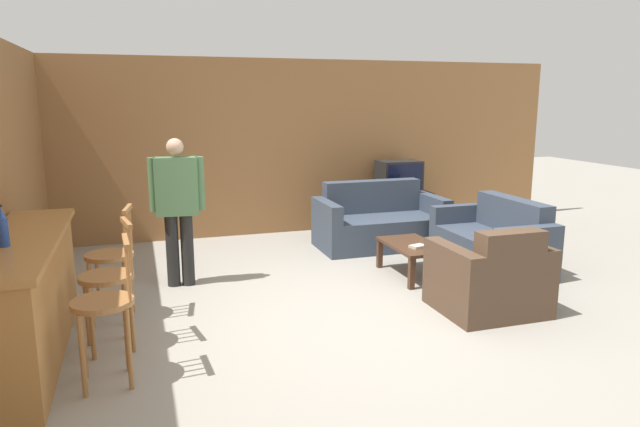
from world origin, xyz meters
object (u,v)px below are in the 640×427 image
at_px(armchair_near, 490,280).
at_px(loveseat_right, 493,243).
at_px(tv, 399,177).
at_px(bar_chair_far, 112,261).
at_px(book_on_table, 418,246).
at_px(bar_chair_mid, 109,283).
at_px(bottle, 2,228).
at_px(person_by_window, 178,204).
at_px(tv_unit, 398,211).
at_px(coffee_table, 413,249).
at_px(couch_far, 379,224).
at_px(bar_chair_near, 105,310).

relative_size(armchair_near, loveseat_right, 0.62).
bearing_deg(armchair_near, tv, 78.83).
height_order(bar_chair_far, book_on_table, bar_chair_far).
height_order(bar_chair_mid, bottle, bottle).
relative_size(bar_chair_far, person_by_window, 0.66).
xyz_separation_m(bar_chair_mid, tv_unit, (4.13, 3.25, -0.27)).
distance_m(coffee_table, book_on_table, 0.18).
distance_m(bar_chair_mid, coffee_table, 3.41).
xyz_separation_m(armchair_near, person_by_window, (-2.77, 1.73, 0.59)).
xyz_separation_m(couch_far, coffee_table, (-0.19, -1.40, 0.01)).
relative_size(loveseat_right, tv, 2.42).
xyz_separation_m(bar_chair_near, armchair_near, (3.44, 0.38, -0.25)).
bearing_deg(coffee_table, bar_chair_far, -173.97).
relative_size(armchair_near, person_by_window, 0.59).
distance_m(bar_chair_near, book_on_table, 3.54).
bearing_deg(bar_chair_mid, book_on_table, 14.68).
distance_m(bar_chair_near, coffee_table, 3.64).
relative_size(bar_chair_near, armchair_near, 1.12).
xyz_separation_m(tv_unit, person_by_window, (-3.46, -1.76, 0.62)).
bearing_deg(tv_unit, bar_chair_near, -136.82).
height_order(couch_far, book_on_table, couch_far).
xyz_separation_m(couch_far, person_by_window, (-2.77, -0.91, 0.60)).
relative_size(bar_chair_near, coffee_table, 1.15).
distance_m(couch_far, tv_unit, 1.10).
bearing_deg(armchair_near, bar_chair_far, 165.28).
relative_size(bar_chair_far, tv, 1.68).
bearing_deg(bar_chair_near, couch_far, 41.33).
height_order(bar_chair_mid, book_on_table, bar_chair_mid).
xyz_separation_m(bar_chair_near, bar_chair_far, (-0.00, 1.28, 0.00)).
bearing_deg(bar_chair_mid, coffee_table, 17.22).
height_order(bar_chair_mid, person_by_window, person_by_window).
height_order(bottle, person_by_window, person_by_window).
relative_size(bar_chair_near, bar_chair_far, 1.00).
xyz_separation_m(tv, bottle, (-4.79, -3.48, 0.28)).
distance_m(bar_chair_far, tv_unit, 4.88).
bearing_deg(bottle, loveseat_right, 13.90).
distance_m(loveseat_right, bottle, 5.21).
xyz_separation_m(bar_chair_mid, loveseat_right, (4.33, 1.00, -0.25)).
bearing_deg(person_by_window, bar_chair_mid, -114.05).
bearing_deg(loveseat_right, armchair_near, -125.58).
xyz_separation_m(bar_chair_far, bottle, (-0.67, -0.90, 0.56)).
bearing_deg(bar_chair_mid, bottle, -160.75).
relative_size(couch_far, armchair_near, 1.82).
relative_size(tv, book_on_table, 3.10).
distance_m(armchair_near, person_by_window, 3.32).
bearing_deg(book_on_table, tv_unit, 69.48).
distance_m(tv_unit, bottle, 5.99).
bearing_deg(coffee_table, bottle, -162.43).
relative_size(armchair_near, coffee_table, 1.03).
bearing_deg(bottle, couch_far, 32.71).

